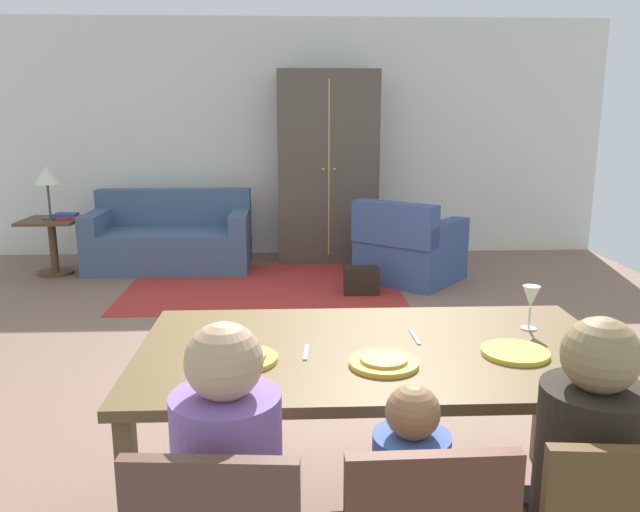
% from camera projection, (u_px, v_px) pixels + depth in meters
% --- Properties ---
extents(ground_plane, '(7.19, 6.51, 0.02)m').
position_uv_depth(ground_plane, '(300.00, 353.00, 4.45)').
color(ground_plane, '#7F5F4E').
extents(back_wall, '(7.19, 0.10, 2.70)m').
position_uv_depth(back_wall, '(296.00, 139.00, 7.36)').
color(back_wall, silver).
rests_on(back_wall, ground_plane).
extents(dining_table, '(1.83, 1.00, 0.76)m').
position_uv_depth(dining_table, '(377.00, 363.00, 2.44)').
color(dining_table, brown).
rests_on(dining_table, ground_plane).
extents(plate_near_man, '(0.25, 0.25, 0.02)m').
position_uv_depth(plate_near_man, '(243.00, 359.00, 2.28)').
color(plate_near_man, yellow).
rests_on(plate_near_man, dining_table).
extents(pizza_near_man, '(0.17, 0.17, 0.01)m').
position_uv_depth(pizza_near_man, '(243.00, 355.00, 2.28)').
color(pizza_near_man, gold).
rests_on(pizza_near_man, plate_near_man).
extents(plate_near_child, '(0.25, 0.25, 0.02)m').
position_uv_depth(plate_near_child, '(384.00, 363.00, 2.25)').
color(plate_near_child, yellow).
rests_on(plate_near_child, dining_table).
extents(pizza_near_child, '(0.17, 0.17, 0.01)m').
position_uv_depth(pizza_near_child, '(384.00, 359.00, 2.24)').
color(pizza_near_child, tan).
rests_on(pizza_near_child, plate_near_child).
extents(plate_near_woman, '(0.25, 0.25, 0.02)m').
position_uv_depth(plate_near_woman, '(515.00, 352.00, 2.35)').
color(plate_near_woman, yellow).
rests_on(plate_near_woman, dining_table).
extents(wine_glass, '(0.07, 0.07, 0.19)m').
position_uv_depth(wine_glass, '(531.00, 299.00, 2.60)').
color(wine_glass, silver).
rests_on(wine_glass, dining_table).
extents(fork, '(0.03, 0.15, 0.01)m').
position_uv_depth(fork, '(306.00, 352.00, 2.36)').
color(fork, silver).
rests_on(fork, dining_table).
extents(knife, '(0.02, 0.17, 0.01)m').
position_uv_depth(knife, '(415.00, 337.00, 2.53)').
color(knife, silver).
rests_on(knife, dining_table).
extents(person_woman, '(0.30, 0.41, 1.11)m').
position_uv_depth(person_woman, '(579.00, 509.00, 1.83)').
color(person_woman, '#314046').
rests_on(person_woman, ground_plane).
extents(area_rug, '(2.60, 1.80, 0.01)m').
position_uv_depth(area_rug, '(263.00, 286.00, 6.10)').
color(area_rug, '#A92B26').
rests_on(area_rug, ground_plane).
extents(couch, '(1.69, 0.86, 0.82)m').
position_uv_depth(couch, '(171.00, 240.00, 6.83)').
color(couch, '#435979').
rests_on(couch, ground_plane).
extents(armchair, '(1.20, 1.20, 0.82)m').
position_uv_depth(armchair, '(408.00, 250.00, 6.25)').
color(armchair, '#3B4F83').
rests_on(armchair, ground_plane).
extents(armoire, '(1.10, 0.59, 2.10)m').
position_uv_depth(armoire, '(327.00, 167.00, 7.07)').
color(armoire, '#4F463B').
rests_on(armoire, ground_plane).
extents(side_table, '(0.56, 0.56, 0.58)m').
position_uv_depth(side_table, '(53.00, 238.00, 6.51)').
color(side_table, brown).
rests_on(side_table, ground_plane).
extents(table_lamp, '(0.26, 0.26, 0.54)m').
position_uv_depth(table_lamp, '(47.00, 177.00, 6.37)').
color(table_lamp, '#4D4843').
rests_on(table_lamp, side_table).
extents(book_lower, '(0.22, 0.16, 0.03)m').
position_uv_depth(book_lower, '(68.00, 218.00, 6.44)').
color(book_lower, '#9B2D32').
rests_on(book_lower, side_table).
extents(book_upper, '(0.22, 0.16, 0.03)m').
position_uv_depth(book_upper, '(66.00, 215.00, 6.48)').
color(book_upper, navy).
rests_on(book_upper, book_lower).
extents(handbag, '(0.32, 0.16, 0.26)m').
position_uv_depth(handbag, '(361.00, 281.00, 5.82)').
color(handbag, black).
rests_on(handbag, ground_plane).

